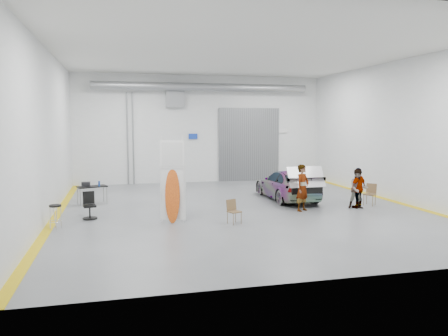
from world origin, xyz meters
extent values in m
plane|color=slate|center=(0.00, 0.00, 0.00)|extent=(16.00, 16.00, 0.00)
cube|color=silver|center=(-7.00, 0.00, 3.00)|extent=(0.02, 16.00, 6.00)
cube|color=silver|center=(7.00, 0.00, 3.00)|extent=(0.02, 16.00, 6.00)
cube|color=silver|center=(0.00, 8.00, 3.00)|extent=(14.00, 0.02, 6.00)
cube|color=silver|center=(0.00, -8.00, 3.00)|extent=(14.00, 0.02, 6.00)
cube|color=silver|center=(0.00, 0.00, 6.00)|extent=(14.00, 16.00, 0.02)
cube|color=slate|center=(2.80, 7.92, 2.10)|extent=(3.60, 0.12, 4.20)
cube|color=gray|center=(-1.50, 7.92, 4.80)|extent=(1.00, 0.50, 1.20)
cylinder|color=gray|center=(0.00, 7.40, 5.30)|extent=(11.90, 0.44, 0.44)
cube|color=#1536AC|center=(-0.50, 7.92, 2.60)|extent=(0.50, 0.04, 0.30)
cube|color=white|center=(4.80, 7.92, 2.90)|extent=(0.70, 0.04, 0.25)
cylinder|color=gray|center=(-3.80, 7.92, 2.50)|extent=(0.08, 0.08, 5.00)
cylinder|color=gray|center=(-4.10, 7.92, 2.50)|extent=(0.08, 0.08, 5.00)
cube|color=gold|center=(-6.85, 0.00, 0.01)|extent=(0.30, 16.00, 0.01)
cube|color=gold|center=(6.85, 0.00, 0.01)|extent=(0.30, 16.00, 0.01)
imported|color=white|center=(2.59, 1.50, 0.64)|extent=(1.85, 4.46, 1.29)
imported|color=brown|center=(2.20, -1.02, 0.90)|extent=(0.78, 0.71, 1.79)
imported|color=teal|center=(4.52, -1.11, 0.78)|extent=(0.87, 0.73, 1.56)
imported|color=#9F5735|center=(4.58, -1.02, 0.80)|extent=(1.00, 0.76, 1.61)
cube|color=white|center=(-2.82, -1.81, 0.99)|extent=(0.83, 0.22, 1.78)
ellipsoid|color=orange|center=(-2.82, -1.89, 0.94)|extent=(0.53, 0.34, 1.88)
cube|color=white|center=(-2.82, -1.83, 2.32)|extent=(0.80, 0.21, 0.94)
cylinder|color=white|center=(-3.16, -1.81, 1.48)|extent=(0.02, 0.02, 2.97)
cylinder|color=white|center=(-2.47, -1.81, 1.48)|extent=(0.02, 0.02, 2.97)
cube|color=brown|center=(-0.89, -2.47, 0.41)|extent=(0.49, 0.48, 0.04)
cube|color=brown|center=(-0.89, -2.30, 0.62)|extent=(0.39, 0.21, 0.37)
cube|color=brown|center=(5.35, -0.62, 0.45)|extent=(0.58, 0.58, 0.04)
cube|color=brown|center=(5.35, -0.43, 0.68)|extent=(0.34, 0.38, 0.40)
cylinder|color=black|center=(-6.60, -1.81, 0.75)|extent=(0.38, 0.38, 0.06)
torus|color=silver|center=(-6.60, -1.81, 0.24)|extent=(0.40, 0.40, 0.02)
cylinder|color=gray|center=(-6.24, 2.17, 0.35)|extent=(0.03, 0.03, 0.70)
cylinder|color=gray|center=(-5.17, 2.17, 0.35)|extent=(0.03, 0.03, 0.70)
cylinder|color=gray|center=(-6.24, 2.66, 0.35)|extent=(0.03, 0.03, 0.70)
cylinder|color=gray|center=(-5.17, 2.66, 0.35)|extent=(0.03, 0.03, 0.70)
cube|color=black|center=(-5.70, 2.42, 0.72)|extent=(1.30, 0.91, 0.04)
cylinder|color=navy|center=(-5.41, 2.32, 0.85)|extent=(0.08, 0.08, 0.22)
cube|color=black|center=(-5.95, 2.47, 0.83)|extent=(0.34, 0.22, 0.18)
cylinder|color=black|center=(-5.63, -0.59, 0.04)|extent=(0.50, 0.50, 0.04)
cylinder|color=black|center=(-5.63, -0.59, 0.25)|extent=(0.05, 0.05, 0.43)
cube|color=black|center=(-5.63, -0.59, 0.47)|extent=(0.48, 0.48, 0.06)
cube|color=black|center=(-5.63, -0.40, 0.74)|extent=(0.40, 0.13, 0.45)
cube|color=silver|center=(2.59, -0.47, 1.31)|extent=(1.50, 0.91, 0.04)
camera|label=1|loc=(-4.62, -16.32, 3.39)|focal=35.00mm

